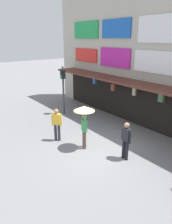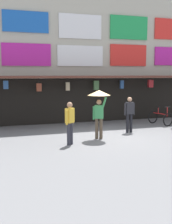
{
  "view_description": "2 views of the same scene",
  "coord_description": "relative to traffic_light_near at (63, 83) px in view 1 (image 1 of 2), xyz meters",
  "views": [
    {
      "loc": [
        6.67,
        -5.58,
        4.94
      ],
      "look_at": [
        -1.1,
        0.32,
        1.49
      ],
      "focal_mm": 33.87,
      "sensor_mm": 36.0,
      "label": 1
    },
    {
      "loc": [
        -4.57,
        -11.28,
        2.73
      ],
      "look_at": [
        -0.91,
        0.1,
        1.13
      ],
      "focal_mm": 45.01,
      "sensor_mm": 36.0,
      "label": 2
    }
  ],
  "objects": [
    {
      "name": "shopfront",
      "position": [
        5.09,
        3.1,
        1.82
      ],
      "size": [
        18.0,
        2.6,
        8.0
      ],
      "color": "#B2AD9E",
      "rests_on": "ground"
    },
    {
      "name": "pedestrian_with_umbrella",
      "position": [
        4.64,
        -1.73,
        -0.5
      ],
      "size": [
        0.96,
        0.96,
        2.08
      ],
      "color": "brown",
      "rests_on": "ground"
    },
    {
      "name": "traffic_light_near",
      "position": [
        0.0,
        0.0,
        0.0
      ],
      "size": [
        0.28,
        0.33,
        3.2
      ],
      "color": "#38383D",
      "rests_on": "ground"
    },
    {
      "name": "pedestrian_in_red",
      "position": [
        3.2,
        -2.35,
        -1.19
      ],
      "size": [
        0.41,
        0.41,
        1.68
      ],
      "color": "#2D2D38",
      "rests_on": "ground"
    },
    {
      "name": "pedestrian_in_black",
      "position": [
        6.47,
        -0.93,
        -1.19
      ],
      "size": [
        0.53,
        0.22,
        1.68
      ],
      "color": "black",
      "rests_on": "ground"
    },
    {
      "name": "ground_plane",
      "position": [
        5.09,
        -1.47,
        -2.14
      ],
      "size": [
        80.0,
        80.0,
        0.0
      ],
      "primitive_type": "plane",
      "color": "slate"
    }
  ]
}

